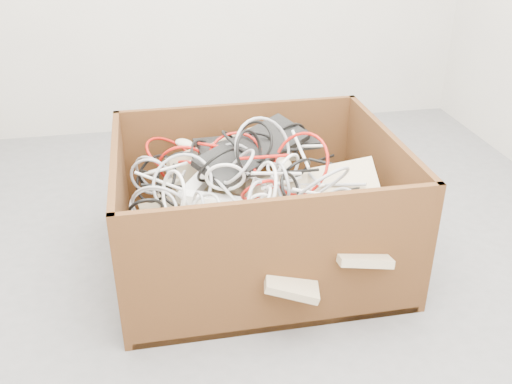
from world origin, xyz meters
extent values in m
plane|color=#57575A|center=(0.00, 0.00, 0.00)|extent=(3.00, 3.00, 0.00)
cube|color=#422C10|center=(-0.06, 0.00, 0.01)|extent=(1.06, 0.88, 0.03)
cube|color=#422C10|center=(-0.06, 0.42, 0.26)|extent=(1.06, 0.03, 0.52)
cube|color=#422C10|center=(-0.06, -0.43, 0.26)|extent=(1.06, 0.03, 0.52)
cube|color=#422C10|center=(0.45, 0.00, 0.26)|extent=(0.03, 0.83, 0.52)
cube|color=#422C10|center=(-0.58, 0.00, 0.26)|extent=(0.02, 0.83, 0.52)
cube|color=#C1B88F|center=(-0.06, 0.01, 0.08)|extent=(0.93, 0.80, 0.17)
cube|color=#C1B88F|center=(-0.15, -0.05, 0.16)|extent=(0.67, 0.60, 0.18)
cube|color=tan|center=(-0.18, 0.13, 0.22)|extent=(0.52, 0.24, 0.09)
cube|color=tan|center=(0.09, 0.05, 0.23)|extent=(0.52, 0.38, 0.17)
cube|color=tan|center=(0.00, -0.28, 0.21)|extent=(0.27, 0.53, 0.08)
cube|color=tan|center=(-0.25, -0.20, 0.20)|extent=(0.51, 0.18, 0.15)
cube|color=tan|center=(0.22, -0.27, 0.22)|extent=(0.21, 0.51, 0.18)
cube|color=tan|center=(-0.16, 0.24, 0.34)|extent=(0.47, 0.31, 0.19)
cube|color=tan|center=(-0.24, -0.09, 0.30)|extent=(0.38, 0.49, 0.26)
cube|color=tan|center=(0.14, -0.05, 0.34)|extent=(0.51, 0.28, 0.19)
cube|color=black|center=(-0.02, 0.23, 0.41)|extent=(0.52, 0.23, 0.05)
cube|color=black|center=(-0.06, 0.10, 0.45)|extent=(0.51, 0.45, 0.12)
ellipsoid|color=#BDB498|center=(-0.38, 0.12, 0.33)|extent=(0.10, 0.11, 0.03)
ellipsoid|color=#BDB498|center=(0.12, 0.26, 0.33)|extent=(0.11, 0.10, 0.03)
ellipsoid|color=#BDB498|center=(-0.17, -0.33, 0.32)|extent=(0.09, 0.06, 0.03)
ellipsoid|color=#BDB498|center=(0.04, -0.02, 0.43)|extent=(0.06, 0.10, 0.03)
ellipsoid|color=#BDB498|center=(-0.31, 0.27, 0.42)|extent=(0.10, 0.11, 0.03)
cube|color=silver|center=(-0.26, 0.08, 0.35)|extent=(0.24, 0.26, 0.12)
cube|color=silver|center=(-0.20, -0.12, 0.34)|extent=(0.32, 0.11, 0.10)
cube|color=#0D22D0|center=(0.29, -0.06, 0.35)|extent=(0.06, 0.06, 0.03)
torus|color=#949499|center=(-0.15, -0.09, 0.47)|extent=(0.17, 0.23, 0.17)
torus|color=black|center=(-0.11, 0.14, 0.45)|extent=(0.18, 0.23, 0.16)
torus|color=black|center=(-0.35, -0.28, 0.39)|extent=(0.22, 0.21, 0.18)
torus|color=#949499|center=(-0.44, 0.19, 0.32)|extent=(0.19, 0.21, 0.26)
torus|color=silver|center=(-0.11, -0.28, 0.41)|extent=(0.13, 0.04, 0.13)
torus|color=black|center=(-0.33, 0.06, 0.36)|extent=(0.30, 0.15, 0.27)
torus|color=black|center=(-0.21, 0.02, 0.43)|extent=(0.19, 0.19, 0.22)
torus|color=#AA120C|center=(-0.30, 0.14, 0.36)|extent=(0.17, 0.11, 0.16)
torus|color=#949499|center=(-0.35, -0.06, 0.40)|extent=(0.24, 0.22, 0.23)
torus|color=black|center=(0.10, 0.25, 0.38)|extent=(0.31, 0.17, 0.33)
torus|color=#949499|center=(0.15, -0.29, 0.37)|extent=(0.18, 0.25, 0.18)
torus|color=black|center=(-0.09, -0.01, 0.49)|extent=(0.15, 0.19, 0.23)
torus|color=silver|center=(-0.20, -0.13, 0.45)|extent=(0.20, 0.08, 0.19)
torus|color=black|center=(-0.23, 0.18, 0.38)|extent=(0.18, 0.25, 0.20)
torus|color=silver|center=(-0.16, 0.19, 0.38)|extent=(0.12, 0.09, 0.14)
torus|color=#AA120C|center=(-0.33, 0.20, 0.35)|extent=(0.29, 0.08, 0.28)
torus|color=#949499|center=(-0.43, -0.16, 0.36)|extent=(0.25, 0.16, 0.27)
torus|color=silver|center=(-0.09, -0.27, 0.42)|extent=(0.08, 0.14, 0.13)
torus|color=black|center=(-0.02, 0.17, 0.43)|extent=(0.18, 0.11, 0.19)
torus|color=#AA120C|center=(-0.17, 0.19, 0.42)|extent=(0.22, 0.23, 0.12)
torus|color=#AA120C|center=(-0.10, -0.22, 0.44)|extent=(0.18, 0.12, 0.16)
torus|color=silver|center=(0.05, -0.04, 0.41)|extent=(0.16, 0.13, 0.19)
torus|color=silver|center=(-0.39, 0.17, 0.36)|extent=(0.31, 0.29, 0.14)
torus|color=silver|center=(-0.39, -0.17, 0.42)|extent=(0.09, 0.22, 0.22)
torus|color=#AA120C|center=(-0.13, 0.08, 0.43)|extent=(0.24, 0.23, 0.15)
torus|color=#949499|center=(0.13, -0.21, 0.43)|extent=(0.27, 0.24, 0.18)
torus|color=silver|center=(0.07, 0.27, 0.36)|extent=(0.17, 0.18, 0.16)
torus|color=black|center=(-0.44, 0.14, 0.33)|extent=(0.23, 0.25, 0.18)
torus|color=silver|center=(-0.09, -0.22, 0.42)|extent=(0.10, 0.28, 0.27)
torus|color=black|center=(0.08, -0.04, 0.41)|extent=(0.17, 0.09, 0.16)
torus|color=silver|center=(-0.31, -0.29, 0.33)|extent=(0.15, 0.14, 0.19)
torus|color=#949499|center=(0.00, -0.14, 0.41)|extent=(0.03, 0.21, 0.21)
torus|color=black|center=(-0.48, -0.19, 0.39)|extent=(0.16, 0.09, 0.15)
torus|color=#949499|center=(-0.31, -0.20, 0.38)|extent=(0.05, 0.16, 0.16)
torus|color=#949499|center=(-0.30, -0.28, 0.38)|extent=(0.18, 0.26, 0.20)
torus|color=#AA120C|center=(-0.37, 0.27, 0.36)|extent=(0.26, 0.27, 0.15)
torus|color=#949499|center=(0.02, -0.08, 0.40)|extent=(0.19, 0.22, 0.14)
torus|color=black|center=(-0.06, 0.05, 0.50)|extent=(0.14, 0.20, 0.20)
torus|color=black|center=(0.14, 0.23, 0.38)|extent=(0.11, 0.19, 0.17)
torus|color=#949499|center=(-0.46, -0.13, 0.36)|extent=(0.24, 0.21, 0.13)
torus|color=#949499|center=(-0.04, 0.01, 0.48)|extent=(0.29, 0.20, 0.31)
torus|color=black|center=(0.02, -0.19, 0.41)|extent=(0.11, 0.15, 0.16)
torus|color=#AA120C|center=(0.10, -0.04, 0.43)|extent=(0.26, 0.26, 0.25)
torus|color=#949499|center=(-0.46, 0.13, 0.35)|extent=(0.23, 0.07, 0.23)
torus|color=black|center=(-0.47, 0.14, 0.32)|extent=(0.13, 0.10, 0.15)
torus|color=#949499|center=(-0.14, 0.09, 0.39)|extent=(0.24, 0.07, 0.25)
torus|color=#949499|center=(-0.11, -0.30, 0.42)|extent=(0.15, 0.21, 0.25)
torus|color=black|center=(-0.21, -0.30, 0.35)|extent=(0.10, 0.15, 0.17)
cylinder|color=silver|center=(0.11, 0.02, 0.47)|extent=(0.02, 0.22, 0.08)
cylinder|color=#949499|center=(-0.37, -0.30, 0.33)|extent=(0.14, 0.02, 0.06)
cylinder|color=black|center=(-0.38, 0.04, 0.35)|extent=(0.24, 0.09, 0.09)
cylinder|color=black|center=(0.04, 0.08, 0.44)|extent=(0.19, 0.07, 0.04)
cylinder|color=#AA120C|center=(-0.09, 0.04, 0.44)|extent=(0.05, 0.21, 0.05)
cylinder|color=silver|center=(0.25, -0.33, 0.38)|extent=(0.11, 0.07, 0.03)
cylinder|color=silver|center=(-0.02, -0.14, 0.45)|extent=(0.20, 0.07, 0.06)
cylinder|color=silver|center=(0.15, 0.16, 0.41)|extent=(0.18, 0.15, 0.07)
cylinder|color=silver|center=(-0.31, 0.20, 0.36)|extent=(0.08, 0.19, 0.04)
cylinder|color=silver|center=(0.12, -0.13, 0.38)|extent=(0.13, 0.10, 0.05)
cylinder|color=silver|center=(-0.39, 0.00, 0.37)|extent=(0.26, 0.12, 0.10)
cylinder|color=silver|center=(0.00, -0.16, 0.42)|extent=(0.20, 0.20, 0.09)
cylinder|color=#949499|center=(-0.04, -0.25, 0.39)|extent=(0.15, 0.24, 0.08)
cylinder|color=#949499|center=(0.13, -0.10, 0.40)|extent=(0.04, 0.20, 0.08)
cylinder|color=#949499|center=(0.20, -0.10, 0.36)|extent=(0.23, 0.15, 0.07)
cylinder|color=black|center=(0.02, -0.10, 0.43)|extent=(0.29, 0.10, 0.06)
cylinder|color=#949499|center=(0.04, 0.16, 0.42)|extent=(0.08, 0.23, 0.01)
cylinder|color=#AA120C|center=(-0.04, -0.03, 0.47)|extent=(0.21, 0.07, 0.04)
cylinder|color=black|center=(0.25, 0.14, 0.36)|extent=(0.12, 0.11, 0.05)
cylinder|color=black|center=(0.25, 0.02, 0.39)|extent=(0.18, 0.11, 0.03)
cylinder|color=silver|center=(0.12, -0.25, 0.41)|extent=(0.20, 0.06, 0.05)
cylinder|color=#949499|center=(-0.18, -0.18, 0.39)|extent=(0.12, 0.24, 0.09)
cylinder|color=black|center=(0.29, -0.16, 0.37)|extent=(0.18, 0.15, 0.08)
cylinder|color=silver|center=(0.25, -0.07, 0.33)|extent=(0.26, 0.08, 0.03)
cylinder|color=black|center=(-0.25, 0.18, 0.37)|extent=(0.23, 0.11, 0.08)
cylinder|color=#949499|center=(-0.06, -0.31, 0.41)|extent=(0.02, 0.14, 0.01)
camera|label=1|loc=(-0.44, -1.94, 1.37)|focal=40.74mm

